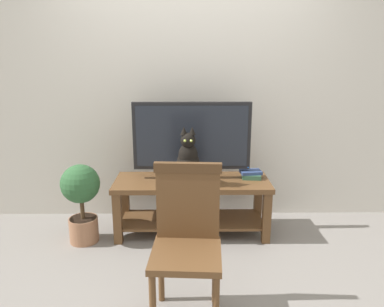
# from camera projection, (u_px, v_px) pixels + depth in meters

# --- Properties ---
(ground_plane) EXTENTS (12.00, 12.00, 0.00)m
(ground_plane) POSITION_uv_depth(u_px,v_px,m) (191.00, 265.00, 2.88)
(ground_plane) COLOR gray
(back_wall) EXTENTS (7.00, 0.12, 2.80)m
(back_wall) POSITION_uv_depth(u_px,v_px,m) (190.00, 75.00, 3.53)
(back_wall) COLOR silver
(back_wall) RESTS_ON ground
(tv_stand) EXTENTS (1.38, 0.51, 0.50)m
(tv_stand) POSITION_uv_depth(u_px,v_px,m) (192.00, 196.00, 3.33)
(tv_stand) COLOR brown
(tv_stand) RESTS_ON ground
(tv) EXTENTS (1.04, 0.20, 0.69)m
(tv) POSITION_uv_depth(u_px,v_px,m) (192.00, 138.00, 3.26)
(tv) COLOR black
(tv) RESTS_ON tv_stand
(media_box) EXTENTS (0.38, 0.30, 0.07)m
(media_box) POSITION_uv_depth(u_px,v_px,m) (188.00, 180.00, 3.19)
(media_box) COLOR #ADADB2
(media_box) RESTS_ON tv_stand
(cat) EXTENTS (0.20, 0.30, 0.44)m
(cat) POSITION_uv_depth(u_px,v_px,m) (188.00, 158.00, 3.13)
(cat) COLOR black
(cat) RESTS_ON media_box
(wooden_chair) EXTENTS (0.44, 0.44, 0.95)m
(wooden_chair) POSITION_uv_depth(u_px,v_px,m) (187.00, 233.00, 2.23)
(wooden_chair) COLOR brown
(wooden_chair) RESTS_ON ground
(book_stack) EXTENTS (0.20, 0.17, 0.07)m
(book_stack) POSITION_uv_depth(u_px,v_px,m) (251.00, 174.00, 3.35)
(book_stack) COLOR #38664C
(book_stack) RESTS_ON tv_stand
(potted_plant) EXTENTS (0.33, 0.33, 0.70)m
(potted_plant) POSITION_uv_depth(u_px,v_px,m) (81.00, 197.00, 3.15)
(potted_plant) COLOR #9E6B4C
(potted_plant) RESTS_ON ground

